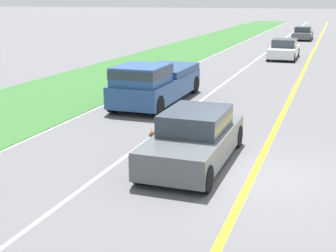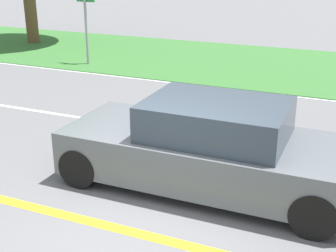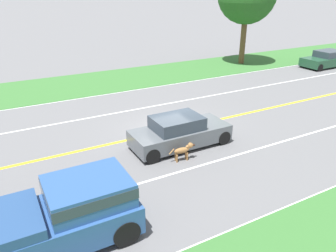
# 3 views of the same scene
# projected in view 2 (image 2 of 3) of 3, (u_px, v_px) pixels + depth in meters

# --- Properties ---
(ground_plane) EXTENTS (400.00, 400.00, 0.00)m
(ground_plane) POSITION_uv_depth(u_px,v_px,m) (139.00, 234.00, 6.04)
(ground_plane) COLOR #5B5B5E
(centre_divider_line) EXTENTS (0.18, 160.00, 0.01)m
(centre_divider_line) POSITION_uv_depth(u_px,v_px,m) (139.00, 234.00, 6.04)
(centre_divider_line) COLOR yellow
(centre_divider_line) RESTS_ON ground
(lane_edge_line_right) EXTENTS (0.14, 160.00, 0.01)m
(lane_edge_line_right) POSITION_uv_depth(u_px,v_px,m) (260.00, 92.00, 12.06)
(lane_edge_line_right) COLOR white
(lane_edge_line_right) RESTS_ON ground
(lane_dash_same_dir) EXTENTS (0.10, 160.00, 0.01)m
(lane_dash_same_dir) POSITION_uv_depth(u_px,v_px,m) (220.00, 139.00, 9.05)
(lane_dash_same_dir) COLOR white
(lane_dash_same_dir) RESTS_ON ground
(grass_verge_right) EXTENTS (6.00, 160.00, 0.03)m
(grass_verge_right) POSITION_uv_depth(u_px,v_px,m) (282.00, 67.00, 14.64)
(grass_verge_right) COLOR #33662D
(grass_verge_right) RESTS_ON ground
(ego_car) EXTENTS (1.79, 4.29, 1.38)m
(ego_car) POSITION_uv_depth(u_px,v_px,m) (207.00, 147.00, 7.07)
(ego_car) COLOR #51565B
(ego_car) RESTS_ON ground
(dog) EXTENTS (0.31, 1.13, 0.74)m
(dog) POSITION_uv_depth(u_px,v_px,m) (257.00, 137.00, 7.97)
(dog) COLOR olive
(dog) RESTS_ON ground
(street_sign) EXTENTS (0.11, 0.64, 2.40)m
(street_sign) POSITION_uv_depth(u_px,v_px,m) (86.00, 16.00, 14.47)
(street_sign) COLOR gray
(street_sign) RESTS_ON ground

